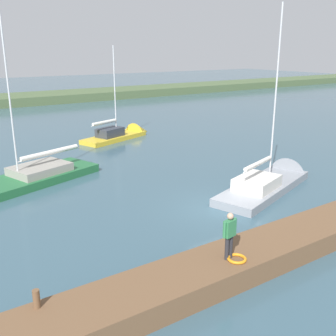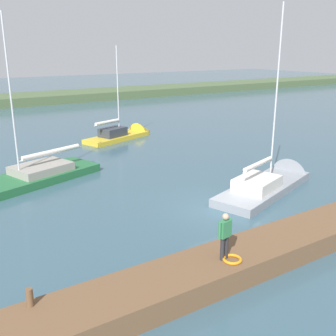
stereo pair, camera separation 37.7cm
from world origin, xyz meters
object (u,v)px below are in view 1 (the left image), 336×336
(life_ring_buoy, at_px, (237,259))
(sailboat_near_dock, at_px, (125,136))
(person_on_dock, at_px, (229,233))
(sailboat_mid_channel, at_px, (275,182))
(mooring_post_far, at_px, (36,299))

(life_ring_buoy, relative_size, sailboat_near_dock, 0.07)
(person_on_dock, bearing_deg, sailboat_mid_channel, 113.64)
(life_ring_buoy, height_order, sailboat_mid_channel, sailboat_mid_channel)
(life_ring_buoy, relative_size, person_on_dock, 0.40)
(sailboat_mid_channel, bearing_deg, sailboat_near_dock, 76.12)
(mooring_post_far, xyz_separation_m, sailboat_mid_channel, (-15.22, -5.07, -0.95))
(mooring_post_far, distance_m, life_ring_buoy, 6.43)
(life_ring_buoy, bearing_deg, mooring_post_far, -10.36)
(person_on_dock, bearing_deg, life_ring_buoy, 22.14)
(mooring_post_far, xyz_separation_m, life_ring_buoy, (-6.32, 1.15, -0.22))
(sailboat_near_dock, bearing_deg, sailboat_mid_channel, -105.59)
(mooring_post_far, bearing_deg, sailboat_mid_channel, -161.56)
(mooring_post_far, height_order, sailboat_mid_channel, sailboat_mid_channel)
(sailboat_near_dock, xyz_separation_m, person_on_dock, (7.76, 22.28, 1.63))
(person_on_dock, bearing_deg, mooring_post_far, -108.16)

